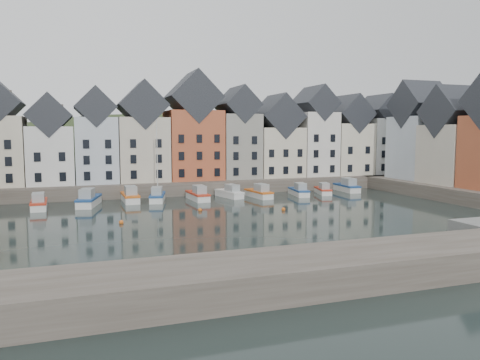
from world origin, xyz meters
name	(u,v)px	position (x,y,z in m)	size (l,w,h in m)	color
ground	(253,221)	(0.00, 0.00, 0.00)	(260.00, 260.00, 0.00)	black
far_quay	(191,184)	(0.00, 30.00, 1.00)	(90.00, 16.00, 2.00)	#484137
near_wall	(228,280)	(-10.00, -22.00, 1.00)	(50.00, 6.00, 2.00)	#484137
hillside	(165,255)	(0.02, 56.00, -17.96)	(153.60, 70.40, 64.00)	#28361B
far_terrace	(212,138)	(3.21, 28.00, 8.88)	(72.37, 8.16, 17.78)	beige
right_terrace	(457,138)	(36.00, 8.07, 8.91)	(8.30, 24.25, 16.36)	silver
mooring_buoys	(206,214)	(-4.00, 5.33, 0.15)	(20.50, 5.50, 0.50)	#CE5B18
boat_a	(39,204)	(-23.05, 16.42, 0.71)	(2.12, 6.26, 2.38)	silver
boat_b	(89,200)	(-16.97, 17.01, 0.79)	(3.69, 7.18, 2.64)	silver
boat_c	(130,196)	(-11.33, 18.97, 0.76)	(2.15, 6.65, 2.54)	silver
boat_d	(157,196)	(-7.63, 18.15, 0.76)	(3.31, 6.42, 11.75)	silver
boat_e	(198,195)	(-1.87, 17.41, 0.72)	(2.28, 6.42, 2.43)	silver
boat_f	(230,193)	(3.31, 18.50, 0.67)	(3.10, 6.13, 2.25)	silver
boat_g	(259,193)	(7.47, 16.95, 0.70)	(2.55, 6.29, 2.35)	silver
boat_h	(299,191)	(14.13, 16.99, 0.67)	(2.71, 6.08, 2.25)	silver
boat_i	(323,190)	(18.58, 17.37, 0.61)	(2.95, 5.58, 2.05)	silver
boat_j	(346,187)	(23.89, 19.04, 0.75)	(2.42, 6.67, 2.52)	silver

